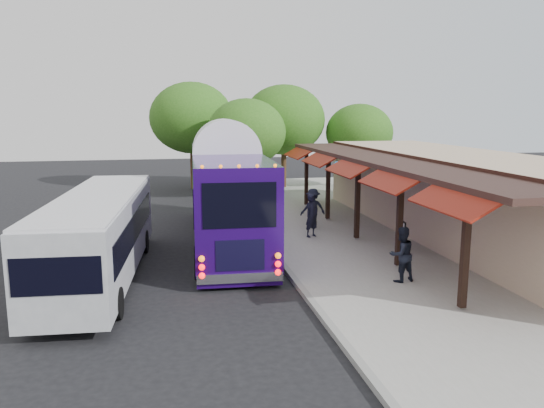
{
  "coord_description": "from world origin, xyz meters",
  "views": [
    {
      "loc": [
        -3.85,
        -16.19,
        5.4
      ],
      "look_at": [
        0.18,
        3.78,
        1.8
      ],
      "focal_mm": 35.0,
      "sensor_mm": 36.0,
      "label": 1
    }
  ],
  "objects": [
    {
      "name": "tree_mid",
      "position": [
        4.17,
        19.47,
        4.77
      ],
      "size": [
        5.59,
        5.59,
        7.16
      ],
      "color": "#382314",
      "rests_on": "ground"
    },
    {
      "name": "ped_a",
      "position": [
        2.1,
        4.85,
        1.06
      ],
      "size": [
        0.79,
        0.71,
        1.81
      ],
      "primitive_type": "imported",
      "rotation": [
        0.0,
        0.0,
        0.54
      ],
      "color": "black",
      "rests_on": "sidewalk"
    },
    {
      "name": "ped_c",
      "position": [
        0.69,
        9.34,
        0.99
      ],
      "size": [
        1.07,
        0.83,
        1.69
      ],
      "primitive_type": "imported",
      "rotation": [
        0.0,
        0.0,
        3.63
      ],
      "color": "black",
      "rests_on": "sidewalk"
    },
    {
      "name": "station_shelter",
      "position": [
        8.38,
        4.0,
        1.85
      ],
      "size": [
        8.15,
        20.0,
        3.6
      ],
      "color": "tan",
      "rests_on": "ground"
    },
    {
      "name": "sidewalk",
      "position": [
        5.0,
        4.0,
        0.07
      ],
      "size": [
        10.0,
        40.0,
        0.15
      ],
      "primitive_type": "cube",
      "color": "#9E9B93",
      "rests_on": "ground"
    },
    {
      "name": "tree_left",
      "position": [
        1.05,
        15.97,
        4.09
      ],
      "size": [
        4.8,
        4.8,
        6.14
      ],
      "color": "#382314",
      "rests_on": "ground"
    },
    {
      "name": "sign_board",
      "position": [
        4.74,
        1.77,
        0.96
      ],
      "size": [
        0.08,
        0.55,
        1.2
      ],
      "rotation": [
        0.0,
        0.0,
        -0.05
      ],
      "color": "black",
      "rests_on": "sidewalk"
    },
    {
      "name": "city_bus",
      "position": [
        -6.0,
        1.2,
        1.53
      ],
      "size": [
        2.96,
        10.44,
        2.77
      ],
      "rotation": [
        0.0,
        0.0,
        -0.07
      ],
      "color": "#96999F",
      "rests_on": "ground"
    },
    {
      "name": "tree_far",
      "position": [
        -1.98,
        21.02,
        4.9
      ],
      "size": [
        5.74,
        5.74,
        7.35
      ],
      "color": "#382314",
      "rests_on": "ground"
    },
    {
      "name": "curb",
      "position": [
        0.05,
        4.0,
        0.07
      ],
      "size": [
        0.2,
        40.0,
        0.16
      ],
      "primitive_type": "cube",
      "color": "gray",
      "rests_on": "ground"
    },
    {
      "name": "coach_bus",
      "position": [
        -1.45,
        5.21,
        2.16
      ],
      "size": [
        3.29,
        12.7,
        4.03
      ],
      "rotation": [
        0.0,
        0.0,
        -0.05
      ],
      "color": "#240758",
      "rests_on": "ground"
    },
    {
      "name": "ped_b",
      "position": [
        3.21,
        -1.44,
        1.02
      ],
      "size": [
        0.97,
        0.83,
        1.74
      ],
      "primitive_type": "imported",
      "rotation": [
        0.0,
        0.0,
        3.36
      ],
      "color": "black",
      "rests_on": "sidewalk"
    },
    {
      "name": "ground",
      "position": [
        0.0,
        0.0,
        0.0
      ],
      "size": [
        90.0,
        90.0,
        0.0
      ],
      "primitive_type": "plane",
      "color": "black",
      "rests_on": "ground"
    },
    {
      "name": "ped_d",
      "position": [
        2.63,
        6.56,
        1.04
      ],
      "size": [
        1.2,
        0.74,
        1.78
      ],
      "primitive_type": "imported",
      "rotation": [
        0.0,
        0.0,
        3.21
      ],
      "color": "black",
      "rests_on": "sidewalk"
    },
    {
      "name": "tree_right",
      "position": [
        9.23,
        18.43,
        3.91
      ],
      "size": [
        4.59,
        4.59,
        5.87
      ],
      "color": "#382314",
      "rests_on": "ground"
    }
  ]
}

